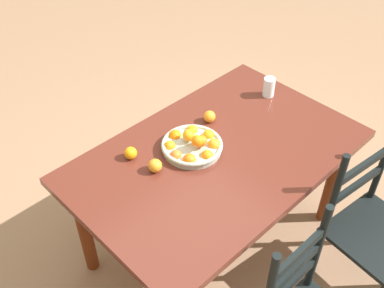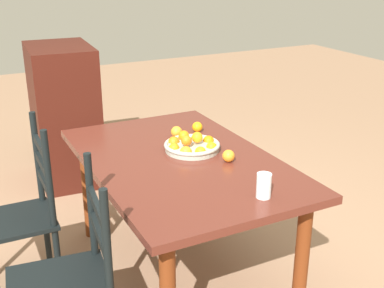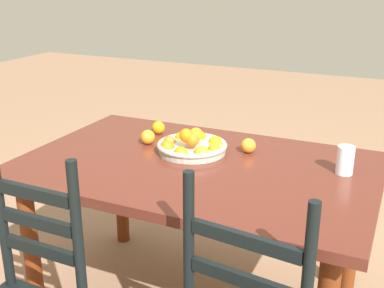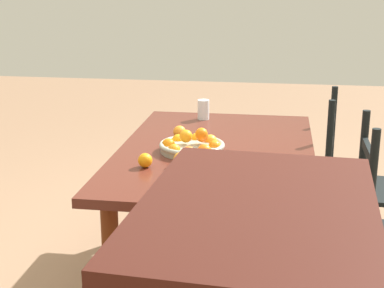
{
  "view_description": "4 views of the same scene",
  "coord_description": "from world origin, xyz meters",
  "px_view_note": "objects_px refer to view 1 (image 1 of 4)",
  "views": [
    {
      "loc": [
        1.33,
        1.18,
        2.38
      ],
      "look_at": [
        0.07,
        -0.11,
        0.79
      ],
      "focal_mm": 42.97,
      "sensor_mm": 36.0,
      "label": 1
    },
    {
      "loc": [
        -2.32,
        1.1,
        1.82
      ],
      "look_at": [
        0.07,
        -0.11,
        0.79
      ],
      "focal_mm": 46.56,
      "sensor_mm": 36.0,
      "label": 2
    },
    {
      "loc": [
        -0.81,
        1.81,
        1.53
      ],
      "look_at": [
        0.07,
        -0.11,
        0.79
      ],
      "focal_mm": 45.46,
      "sensor_mm": 36.0,
      "label": 3
    },
    {
      "loc": [
        2.8,
        0.3,
        1.59
      ],
      "look_at": [
        0.07,
        -0.11,
        0.79
      ],
      "focal_mm": 54.33,
      "sensor_mm": 36.0,
      "label": 4
    }
  ],
  "objects_px": {
    "chair_by_cabinet": "(371,229)",
    "dining_table": "(217,166)",
    "drinking_glass": "(269,87)",
    "orange_loose_0": "(209,117)",
    "orange_loose_2": "(155,166)",
    "orange_loose_1": "(131,153)",
    "fruit_bowl": "(192,145)"
  },
  "relations": [
    {
      "from": "orange_loose_1",
      "to": "orange_loose_2",
      "type": "bearing_deg",
      "value": 100.12
    },
    {
      "from": "chair_by_cabinet",
      "to": "orange_loose_0",
      "type": "relative_size",
      "value": 14.14
    },
    {
      "from": "fruit_bowl",
      "to": "orange_loose_1",
      "type": "height_order",
      "value": "fruit_bowl"
    },
    {
      "from": "drinking_glass",
      "to": "orange_loose_1",
      "type": "bearing_deg",
      "value": -8.53
    },
    {
      "from": "orange_loose_1",
      "to": "drinking_glass",
      "type": "distance_m",
      "value": 0.96
    },
    {
      "from": "orange_loose_0",
      "to": "orange_loose_1",
      "type": "relative_size",
      "value": 1.03
    },
    {
      "from": "orange_loose_1",
      "to": "chair_by_cabinet",
      "type": "bearing_deg",
      "value": 125.96
    },
    {
      "from": "chair_by_cabinet",
      "to": "drinking_glass",
      "type": "distance_m",
      "value": 0.99
    },
    {
      "from": "chair_by_cabinet",
      "to": "dining_table",
      "type": "bearing_deg",
      "value": 125.3
    },
    {
      "from": "orange_loose_2",
      "to": "chair_by_cabinet",
      "type": "bearing_deg",
      "value": 129.52
    },
    {
      "from": "chair_by_cabinet",
      "to": "drinking_glass",
      "type": "relative_size",
      "value": 8.1
    },
    {
      "from": "dining_table",
      "to": "drinking_glass",
      "type": "xyz_separation_m",
      "value": [
        -0.6,
        -0.15,
        0.15
      ]
    },
    {
      "from": "orange_loose_1",
      "to": "orange_loose_2",
      "type": "relative_size",
      "value": 0.94
    },
    {
      "from": "dining_table",
      "to": "orange_loose_1",
      "type": "xyz_separation_m",
      "value": [
        0.35,
        -0.29,
        0.13
      ]
    },
    {
      "from": "dining_table",
      "to": "orange_loose_1",
      "type": "relative_size",
      "value": 23.15
    },
    {
      "from": "orange_loose_2",
      "to": "drinking_glass",
      "type": "height_order",
      "value": "drinking_glass"
    },
    {
      "from": "orange_loose_2",
      "to": "orange_loose_0",
      "type": "bearing_deg",
      "value": -169.51
    },
    {
      "from": "dining_table",
      "to": "fruit_bowl",
      "type": "xyz_separation_m",
      "value": [
        0.07,
        -0.11,
        0.13
      ]
    },
    {
      "from": "orange_loose_2",
      "to": "drinking_glass",
      "type": "relative_size",
      "value": 0.59
    },
    {
      "from": "fruit_bowl",
      "to": "drinking_glass",
      "type": "bearing_deg",
      "value": -177.05
    },
    {
      "from": "drinking_glass",
      "to": "dining_table",
      "type": "bearing_deg",
      "value": 13.6
    },
    {
      "from": "orange_loose_1",
      "to": "drinking_glass",
      "type": "bearing_deg",
      "value": 171.47
    },
    {
      "from": "dining_table",
      "to": "orange_loose_2",
      "type": "xyz_separation_m",
      "value": [
        0.32,
        -0.13,
        0.13
      ]
    },
    {
      "from": "fruit_bowl",
      "to": "dining_table",
      "type": "bearing_deg",
      "value": 123.91
    },
    {
      "from": "fruit_bowl",
      "to": "orange_loose_1",
      "type": "bearing_deg",
      "value": -33.22
    },
    {
      "from": "fruit_bowl",
      "to": "orange_loose_1",
      "type": "distance_m",
      "value": 0.32
    },
    {
      "from": "orange_loose_2",
      "to": "dining_table",
      "type": "bearing_deg",
      "value": 157.95
    },
    {
      "from": "chair_by_cabinet",
      "to": "orange_loose_1",
      "type": "height_order",
      "value": "chair_by_cabinet"
    },
    {
      "from": "orange_loose_0",
      "to": "drinking_glass",
      "type": "bearing_deg",
      "value": 170.79
    },
    {
      "from": "chair_by_cabinet",
      "to": "orange_loose_0",
      "type": "height_order",
      "value": "chair_by_cabinet"
    },
    {
      "from": "dining_table",
      "to": "chair_by_cabinet",
      "type": "xyz_separation_m",
      "value": [
        -0.41,
        0.75,
        -0.22
      ]
    },
    {
      "from": "orange_loose_1",
      "to": "drinking_glass",
      "type": "height_order",
      "value": "drinking_glass"
    }
  ]
}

